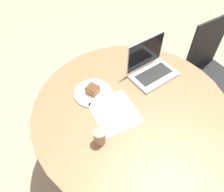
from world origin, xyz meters
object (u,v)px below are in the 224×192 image
Objects in this scene: chair at (209,73)px; coffee_glass at (100,137)px; plate at (93,93)px; laptop at (151,68)px.

chair reaches higher than coffee_glass.
chair is 1.24m from coffee_glass.
plate is 0.36m from coffee_glass.
laptop reaches higher than chair.
coffee_glass is 0.65m from laptop.
coffee_glass is at bearing 22.16° from laptop.
plate is 2.53× the size of coffee_glass.
coffee_glass reaches higher than plate.
laptop is at bearing -9.73° from chair.
chair is 9.49× the size of coffee_glass.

